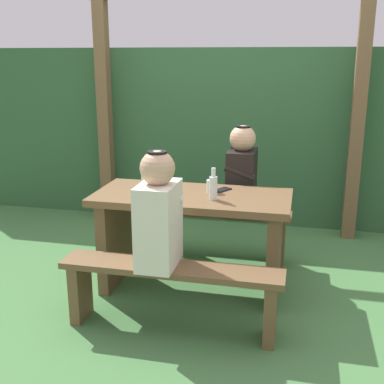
{
  "coord_description": "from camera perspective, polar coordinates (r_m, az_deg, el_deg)",
  "views": [
    {
      "loc": [
        0.75,
        -3.27,
        1.69
      ],
      "look_at": [
        0.0,
        0.0,
        0.75
      ],
      "focal_mm": 45.75,
      "sensor_mm": 36.0,
      "label": 1
    }
  ],
  "objects": [
    {
      "name": "bench_near",
      "position": [
        3.11,
        -2.45,
        -10.66
      ],
      "size": [
        1.4,
        0.24,
        0.44
      ],
      "color": "brown",
      "rests_on": "ground_plane"
    },
    {
      "name": "hedge_backdrop",
      "position": [
        5.47,
        4.91,
        7.1
      ],
      "size": [
        6.4,
        1.04,
        1.77
      ],
      "primitive_type": "cube",
      "color": "#2F5933",
      "rests_on": "ground_plane"
    },
    {
      "name": "pergola_post_right",
      "position": [
        4.72,
        18.74,
        7.67
      ],
      "size": [
        0.12,
        0.12,
        2.21
      ],
      "primitive_type": "cube",
      "color": "brown",
      "rests_on": "ground_plane"
    },
    {
      "name": "ground_plane",
      "position": [
        3.76,
        0.0,
        -11.1
      ],
      "size": [
        12.0,
        12.0,
        0.0
      ],
      "primitive_type": "plane",
      "color": "#43753F"
    },
    {
      "name": "bottle_left",
      "position": [
        3.34,
        2.49,
        0.63
      ],
      "size": [
        0.06,
        0.06,
        0.22
      ],
      "color": "silver",
      "rests_on": "picnic_table"
    },
    {
      "name": "drinking_glass",
      "position": [
        3.53,
        2.34,
        0.68
      ],
      "size": [
        0.08,
        0.08,
        0.09
      ],
      "primitive_type": "cylinder",
      "color": "silver",
      "rests_on": "picnic_table"
    },
    {
      "name": "bottle_right",
      "position": [
        3.56,
        -5.47,
        1.53
      ],
      "size": [
        0.06,
        0.06,
        0.23
      ],
      "color": "silver",
      "rests_on": "picnic_table"
    },
    {
      "name": "bench_far",
      "position": [
        4.16,
        1.8,
        -3.66
      ],
      "size": [
        1.4,
        0.24,
        0.44
      ],
      "color": "brown",
      "rests_on": "ground_plane"
    },
    {
      "name": "person_black_coat",
      "position": [
        3.99,
        5.82,
        2.22
      ],
      "size": [
        0.25,
        0.35,
        0.72
      ],
      "color": "black",
      "rests_on": "bench_far"
    },
    {
      "name": "picnic_table",
      "position": [
        3.56,
        0.0,
        -3.89
      ],
      "size": [
        1.4,
        0.64,
        0.73
      ],
      "color": "brown",
      "rests_on": "ground_plane"
    },
    {
      "name": "person_white_shirt",
      "position": [
        2.96,
        -3.93,
        -2.54
      ],
      "size": [
        0.25,
        0.35,
        0.72
      ],
      "color": "silver",
      "rests_on": "bench_near"
    },
    {
      "name": "cell_phone",
      "position": [
        3.59,
        3.54,
        0.27
      ],
      "size": [
        0.13,
        0.16,
        0.01
      ],
      "primitive_type": "cube",
      "rotation": [
        0.0,
        0.0,
        -0.54
      ],
      "color": "black",
      "rests_on": "picnic_table"
    },
    {
      "name": "pergola_post_left",
      "position": [
        5.09,
        -10.13,
        8.78
      ],
      "size": [
        0.12,
        0.12,
        2.21
      ],
      "primitive_type": "cube",
      "color": "brown",
      "rests_on": "ground_plane"
    },
    {
      "name": "bottle_center",
      "position": [
        3.63,
        -4.44,
        1.81
      ],
      "size": [
        0.06,
        0.06,
        0.23
      ],
      "color": "silver",
      "rests_on": "picnic_table"
    }
  ]
}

